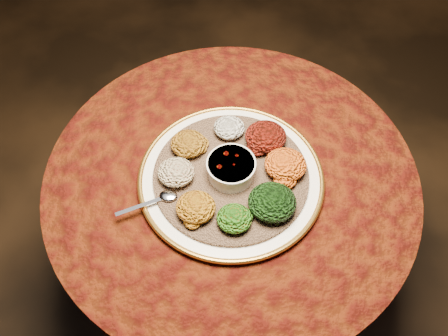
{
  "coord_description": "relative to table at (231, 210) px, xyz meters",
  "views": [
    {
      "loc": [
        0.05,
        -0.71,
        1.79
      ],
      "look_at": [
        -0.02,
        0.0,
        0.76
      ],
      "focal_mm": 40.0,
      "sensor_mm": 36.0,
      "label": 1
    }
  ],
  "objects": [
    {
      "name": "spoon",
      "position": [
        -0.15,
        -0.1,
        0.21
      ],
      "size": [
        0.14,
        0.09,
        0.01
      ],
      "rotation": [
        0.0,
        0.0,
        -2.64
      ],
      "color": "silver",
      "rests_on": "injera"
    },
    {
      "name": "table",
      "position": [
        0.0,
        0.0,
        0.0
      ],
      "size": [
        0.96,
        0.96,
        0.73
      ],
      "color": "black",
      "rests_on": "ground"
    },
    {
      "name": "stew_bowl",
      "position": [
        0.0,
        -0.02,
        0.24
      ],
      "size": [
        0.12,
        0.12,
        0.05
      ],
      "color": "silver",
      "rests_on": "injera"
    },
    {
      "name": "portion_timatim",
      "position": [
        -0.13,
        -0.04,
        0.23
      ],
      "size": [
        0.09,
        0.09,
        0.04
      ],
      "primitive_type": "ellipsoid",
      "color": "maroon",
      "rests_on": "injera"
    },
    {
      "name": "injera",
      "position": [
        0.0,
        -0.02,
        0.2
      ],
      "size": [
        0.4,
        0.4,
        0.01
      ],
      "primitive_type": "cylinder",
      "rotation": [
        0.0,
        0.0,
        0.03
      ],
      "color": "#896244",
      "rests_on": "platter"
    },
    {
      "name": "platter",
      "position": [
        0.0,
        -0.02,
        0.19
      ],
      "size": [
        0.51,
        0.51,
        0.02
      ],
      "rotation": [
        0.0,
        0.0,
        -0.16
      ],
      "color": "white",
      "rests_on": "table"
    },
    {
      "name": "portion_kitfo",
      "position": [
        0.08,
        0.09,
        0.23
      ],
      "size": [
        0.11,
        0.1,
        0.05
      ],
      "primitive_type": "ellipsoid",
      "color": "black",
      "rests_on": "injera"
    },
    {
      "name": "portion_mixveg",
      "position": [
        0.02,
        -0.15,
        0.23
      ],
      "size": [
        0.08,
        0.08,
        0.04
      ],
      "primitive_type": "ellipsoid",
      "color": "#8C2C09",
      "rests_on": "injera"
    },
    {
      "name": "portion_shiro",
      "position": [
        -0.12,
        0.05,
        0.23
      ],
      "size": [
        0.09,
        0.09,
        0.04
      ],
      "primitive_type": "ellipsoid",
      "color": "#865710",
      "rests_on": "injera"
    },
    {
      "name": "portion_tikil",
      "position": [
        0.13,
        0.01,
        0.23
      ],
      "size": [
        0.1,
        0.1,
        0.05
      ],
      "primitive_type": "ellipsoid",
      "color": "#B26B0E",
      "rests_on": "injera"
    },
    {
      "name": "portion_kik",
      "position": [
        -0.07,
        -0.13,
        0.23
      ],
      "size": [
        0.09,
        0.09,
        0.05
      ],
      "primitive_type": "ellipsoid",
      "color": "#9D640D",
      "rests_on": "injera"
    },
    {
      "name": "portion_gomen",
      "position": [
        0.1,
        -0.1,
        0.24
      ],
      "size": [
        0.11,
        0.11,
        0.06
      ],
      "primitive_type": "ellipsoid",
      "color": "black",
      "rests_on": "injera"
    },
    {
      "name": "portion_ayib",
      "position": [
        -0.02,
        0.12,
        0.23
      ],
      "size": [
        0.08,
        0.08,
        0.04
      ],
      "primitive_type": "ellipsoid",
      "color": "beige",
      "rests_on": "injera"
    }
  ]
}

